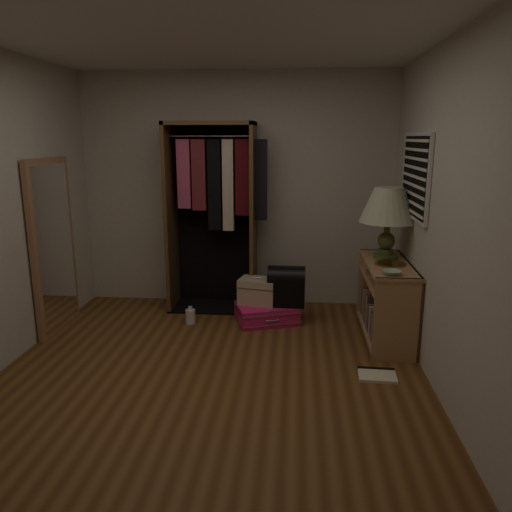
# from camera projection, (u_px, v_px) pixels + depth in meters

# --- Properties ---
(ground) EXTENTS (4.00, 4.00, 0.00)m
(ground) POSITION_uv_depth(u_px,v_px,m) (209.00, 380.00, 3.98)
(ground) COLOR brown
(ground) RESTS_ON ground
(room_walls) EXTENTS (3.52, 4.02, 2.60)m
(room_walls) POSITION_uv_depth(u_px,v_px,m) (216.00, 192.00, 3.67)
(room_walls) COLOR beige
(room_walls) RESTS_ON ground
(console_bookshelf) EXTENTS (0.42, 1.12, 0.75)m
(console_bookshelf) POSITION_uv_depth(u_px,v_px,m) (385.00, 298.00, 4.78)
(console_bookshelf) COLOR #AB7C52
(console_bookshelf) RESTS_ON ground
(open_wardrobe) EXTENTS (1.08, 0.50, 2.05)m
(open_wardrobe) POSITION_uv_depth(u_px,v_px,m) (216.00, 201.00, 5.43)
(open_wardrobe) COLOR brown
(open_wardrobe) RESTS_ON ground
(floor_mirror) EXTENTS (0.06, 0.80, 1.70)m
(floor_mirror) POSITION_uv_depth(u_px,v_px,m) (53.00, 246.00, 4.89)
(floor_mirror) COLOR #A3714F
(floor_mirror) RESTS_ON ground
(pink_suitcase) EXTENTS (0.74, 0.63, 0.19)m
(pink_suitcase) POSITION_uv_depth(u_px,v_px,m) (267.00, 313.00, 5.22)
(pink_suitcase) COLOR #D91A69
(pink_suitcase) RESTS_ON ground
(train_case) EXTENTS (0.44, 0.35, 0.28)m
(train_case) POSITION_uv_depth(u_px,v_px,m) (258.00, 291.00, 5.22)
(train_case) COLOR #B6A78B
(train_case) RESTS_ON pink_suitcase
(black_bag) EXTENTS (0.39, 0.26, 0.42)m
(black_bag) POSITION_uv_depth(u_px,v_px,m) (286.00, 285.00, 5.15)
(black_bag) COLOR black
(black_bag) RESTS_ON pink_suitcase
(table_lamp) EXTENTS (0.55, 0.55, 0.68)m
(table_lamp) POSITION_uv_depth(u_px,v_px,m) (388.00, 207.00, 4.72)
(table_lamp) COLOR #455227
(table_lamp) RESTS_ON console_bookshelf
(brass_tray) EXTENTS (0.31, 0.31, 0.02)m
(brass_tray) POSITION_uv_depth(u_px,v_px,m) (390.00, 264.00, 4.58)
(brass_tray) COLOR #A2793E
(brass_tray) RESTS_ON console_bookshelf
(ceramic_bowl) EXTENTS (0.16, 0.16, 0.04)m
(ceramic_bowl) POSITION_uv_depth(u_px,v_px,m) (392.00, 273.00, 4.24)
(ceramic_bowl) COLOR #A6C8AD
(ceramic_bowl) RESTS_ON console_bookshelf
(white_jug) EXTENTS (0.12, 0.12, 0.18)m
(white_jug) POSITION_uv_depth(u_px,v_px,m) (190.00, 316.00, 5.19)
(white_jug) COLOR silver
(white_jug) RESTS_ON ground
(floor_book) EXTENTS (0.31, 0.25, 0.03)m
(floor_book) POSITION_uv_depth(u_px,v_px,m) (377.00, 374.00, 4.05)
(floor_book) COLOR white
(floor_book) RESTS_ON ground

